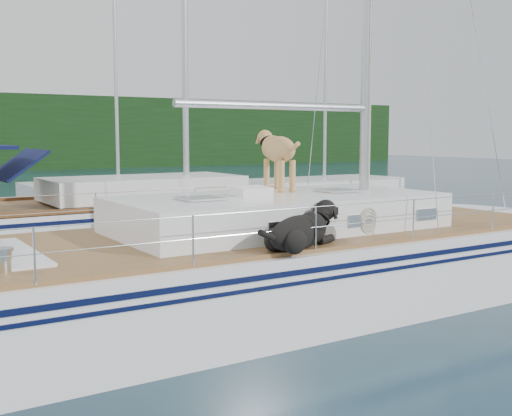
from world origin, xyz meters
TOP-DOWN VIEW (x-y plane):
  - ground at (0.00, 0.00)m, footprint 120.00×120.00m
  - main_sailboat at (0.10, -0.00)m, footprint 12.00×4.03m
  - neighbor_sailboat at (0.15, 6.68)m, footprint 11.00×3.50m
  - bg_boat_center at (4.00, 16.00)m, footprint 7.20×3.00m
  - bg_boat_east at (12.00, 13.00)m, footprint 6.40×3.00m

SIDE VIEW (x-z plane):
  - ground at x=0.00m, z-range 0.00..0.00m
  - bg_boat_center at x=4.00m, z-range -5.37..6.28m
  - bg_boat_east at x=12.00m, z-range -5.37..6.28m
  - neighbor_sailboat at x=0.15m, z-range -6.02..7.28m
  - main_sailboat at x=0.10m, z-range -6.32..7.69m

